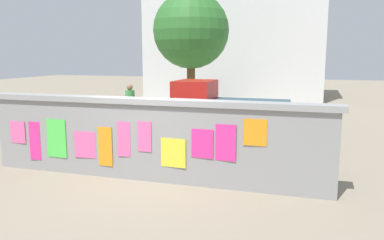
{
  "coord_description": "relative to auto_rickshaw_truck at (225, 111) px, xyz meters",
  "views": [
    {
      "loc": [
        3.29,
        -7.47,
        2.66
      ],
      "look_at": [
        0.62,
        1.08,
        1.16
      ],
      "focal_mm": 36.4,
      "sensor_mm": 36.0,
      "label": 1
    }
  ],
  "objects": [
    {
      "name": "building_background",
      "position": [
        -2.14,
        13.15,
        2.61
      ],
      "size": [
        11.08,
        6.09,
        6.98
      ],
      "color": "silver",
      "rests_on": "ground"
    },
    {
      "name": "person_bystander",
      "position": [
        -3.69,
        0.69,
        0.09
      ],
      "size": [
        0.38,
        0.38,
        1.62
      ],
      "color": "#D83F72",
      "rests_on": "ground"
    },
    {
      "name": "bicycle_far",
      "position": [
        2.36,
        -3.11,
        -0.54
      ],
      "size": [
        1.66,
        0.59,
        0.95
      ],
      "color": "black",
      "rests_on": "ground"
    },
    {
      "name": "auto_rickshaw_truck",
      "position": [
        0.0,
        0.0,
        0.0
      ],
      "size": [
        3.6,
        1.5,
        1.85
      ],
      "color": "black",
      "rests_on": "ground"
    },
    {
      "name": "bicycle_near",
      "position": [
        0.21,
        -3.17,
        -0.54
      ],
      "size": [
        1.71,
        0.44,
        0.95
      ],
      "color": "black",
      "rests_on": "ground"
    },
    {
      "name": "poster_wall",
      "position": [
        -0.6,
        -4.66,
        0.01
      ],
      "size": [
        7.82,
        0.42,
        1.77
      ],
      "color": "gray",
      "rests_on": "ground"
    },
    {
      "name": "motorcycle",
      "position": [
        -2.91,
        -2.09,
        -0.44
      ],
      "size": [
        1.9,
        0.56,
        0.87
      ],
      "color": "black",
      "rests_on": "ground"
    },
    {
      "name": "ground",
      "position": [
        -0.6,
        3.34,
        -0.9
      ],
      "size": [
        60.0,
        60.0,
        0.0
      ],
      "primitive_type": "plane",
      "color": "gray"
    },
    {
      "name": "tree_roadside",
      "position": [
        -3.02,
        5.99,
        2.9
      ],
      "size": [
        3.63,
        3.63,
        5.64
      ],
      "color": "brown",
      "rests_on": "ground"
    },
    {
      "name": "person_walking",
      "position": [
        -1.42,
        -3.17,
        0.09
      ],
      "size": [
        0.48,
        0.48,
        1.62
      ],
      "color": "purple",
      "rests_on": "ground"
    }
  ]
}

